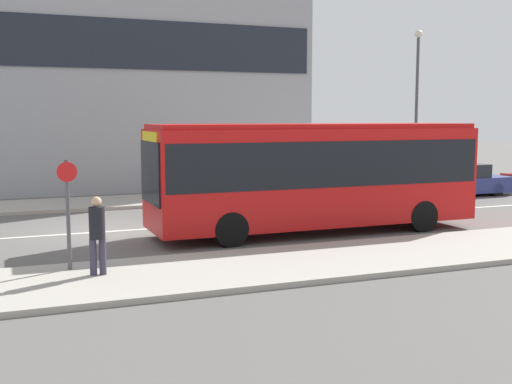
{
  "coord_description": "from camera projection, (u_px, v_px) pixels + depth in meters",
  "views": [
    {
      "loc": [
        -2.89,
        -19.73,
        3.54
      ],
      "look_at": [
        4.1,
        -2.11,
        1.28
      ],
      "focal_mm": 45.0,
      "sensor_mm": 36.0,
      "label": 1
    }
  ],
  "objects": [
    {
      "name": "ground_plane",
      "position": [
        107.0,
        232.0,
        19.68
      ],
      "size": [
        120.0,
        120.0,
        0.0
      ],
      "primitive_type": "plane",
      "color": "#595654"
    },
    {
      "name": "sidewalk_near",
      "position": [
        151.0,
        277.0,
        13.91
      ],
      "size": [
        44.0,
        3.5,
        0.13
      ],
      "color": "#A39E93",
      "rests_on": "ground_plane"
    },
    {
      "name": "sidewalk_far",
      "position": [
        82.0,
        204.0,
        25.44
      ],
      "size": [
        44.0,
        3.5,
        0.13
      ],
      "color": "#A39E93",
      "rests_on": "ground_plane"
    },
    {
      "name": "lane_centerline",
      "position": [
        107.0,
        232.0,
        19.68
      ],
      "size": [
        41.8,
        0.16,
        0.01
      ],
      "color": "silver",
      "rests_on": "ground_plane"
    },
    {
      "name": "city_bus",
      "position": [
        315.0,
        170.0,
        19.39
      ],
      "size": [
        10.1,
        2.56,
        3.3
      ],
      "rotation": [
        0.0,
        0.0,
        0.08
      ],
      "color": "red",
      "rests_on": "ground_plane"
    },
    {
      "name": "parked_car_0",
      "position": [
        459.0,
        181.0,
        28.53
      ],
      "size": [
        4.68,
        1.74,
        1.41
      ],
      "color": "navy",
      "rests_on": "ground_plane"
    },
    {
      "name": "pedestrian_near_stop",
      "position": [
        97.0,
        231.0,
        13.71
      ],
      "size": [
        0.35,
        0.34,
        1.7
      ],
      "rotation": [
        0.0,
        0.0,
        2.99
      ],
      "color": "#383347",
      "rests_on": "sidewalk_near"
    },
    {
      "name": "bus_stop_sign",
      "position": [
        68.0,
        205.0,
        14.15
      ],
      "size": [
        0.44,
        0.12,
        2.46
      ],
      "color": "#4C4C51",
      "rests_on": "sidewalk_near"
    },
    {
      "name": "street_lamp",
      "position": [
        417.0,
        94.0,
        29.64
      ],
      "size": [
        0.36,
        0.36,
        7.32
      ],
      "color": "#4C4C51",
      "rests_on": "sidewalk_far"
    }
  ]
}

